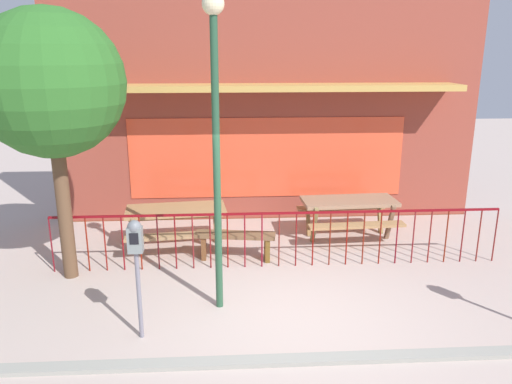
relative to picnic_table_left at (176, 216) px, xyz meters
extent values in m
plane|color=#B7A399|center=(1.80, -2.72, -0.61)|extent=(40.00, 40.00, 0.00)
cube|color=#5E3015|center=(1.80, 1.86, -0.61)|extent=(8.93, 0.54, 0.01)
cube|color=brown|center=(1.80, 1.86, 1.81)|extent=(8.93, 0.50, 4.84)
cube|color=#E54C2D|center=(1.80, 1.60, 0.74)|extent=(5.80, 0.02, 1.70)
cube|color=tan|center=(1.80, 1.19, 2.23)|extent=(7.59, 0.83, 0.12)
cube|color=maroon|center=(1.80, -0.94, 0.34)|extent=(7.50, 0.04, 0.04)
cylinder|color=maroon|center=(-1.95, -0.94, -0.14)|extent=(0.02, 0.02, 0.95)
cylinder|color=maroon|center=(-1.66, -0.94, -0.14)|extent=(0.02, 0.02, 0.95)
cylinder|color=maroon|center=(-1.37, -0.94, -0.14)|extent=(0.02, 0.02, 0.95)
cylinder|color=maroon|center=(-1.08, -0.94, -0.14)|extent=(0.02, 0.02, 0.95)
cylinder|color=maroon|center=(-0.80, -0.94, -0.14)|extent=(0.02, 0.02, 0.95)
cylinder|color=maroon|center=(-0.51, -0.94, -0.14)|extent=(0.02, 0.02, 0.95)
cylinder|color=maroon|center=(-0.22, -0.94, -0.14)|extent=(0.02, 0.02, 0.95)
cylinder|color=maroon|center=(0.07, -0.94, -0.14)|extent=(0.02, 0.02, 0.95)
cylinder|color=maroon|center=(0.36, -0.94, -0.14)|extent=(0.02, 0.02, 0.95)
cylinder|color=maroon|center=(0.65, -0.94, -0.14)|extent=(0.02, 0.02, 0.95)
cylinder|color=maroon|center=(0.94, -0.94, -0.14)|extent=(0.02, 0.02, 0.95)
cylinder|color=maroon|center=(1.22, -0.94, -0.14)|extent=(0.02, 0.02, 0.95)
cylinder|color=maroon|center=(1.51, -0.94, -0.14)|extent=(0.02, 0.02, 0.95)
cylinder|color=maroon|center=(1.80, -0.94, -0.14)|extent=(0.02, 0.02, 0.95)
cylinder|color=maroon|center=(2.09, -0.94, -0.14)|extent=(0.02, 0.02, 0.95)
cylinder|color=maroon|center=(2.38, -0.94, -0.14)|extent=(0.02, 0.02, 0.95)
cylinder|color=maroon|center=(2.67, -0.94, -0.14)|extent=(0.02, 0.02, 0.95)
cylinder|color=maroon|center=(2.95, -0.94, -0.14)|extent=(0.02, 0.02, 0.95)
cylinder|color=maroon|center=(3.24, -0.94, -0.14)|extent=(0.02, 0.02, 0.95)
cylinder|color=maroon|center=(3.53, -0.94, -0.14)|extent=(0.02, 0.02, 0.95)
cylinder|color=maroon|center=(3.82, -0.94, -0.14)|extent=(0.02, 0.02, 0.95)
cylinder|color=maroon|center=(4.11, -0.94, -0.14)|extent=(0.02, 0.02, 0.95)
cylinder|color=maroon|center=(4.40, -0.94, -0.14)|extent=(0.02, 0.02, 0.95)
cylinder|color=maroon|center=(4.69, -0.94, -0.14)|extent=(0.02, 0.02, 0.95)
cylinder|color=maroon|center=(4.97, -0.94, -0.14)|extent=(0.02, 0.02, 0.95)
cylinder|color=maroon|center=(5.26, -0.94, -0.14)|extent=(0.02, 0.02, 0.95)
cylinder|color=maroon|center=(5.55, -0.94, -0.14)|extent=(0.02, 0.02, 0.95)
cube|color=#A4794C|center=(0.00, 0.00, 0.13)|extent=(1.87, 0.95, 0.07)
cube|color=#9F7950|center=(0.06, -0.55, -0.17)|extent=(1.82, 0.45, 0.05)
cube|color=#A17B44|center=(-0.06, 0.55, -0.17)|extent=(1.82, 0.45, 0.05)
cube|color=olive|center=(-0.70, -0.36, -0.24)|extent=(0.11, 0.35, 0.78)
cube|color=olive|center=(-0.76, 0.20, -0.24)|extent=(0.11, 0.35, 0.78)
cube|color=olive|center=(0.76, -0.20, -0.24)|extent=(0.11, 0.35, 0.78)
cube|color=olive|center=(0.70, 0.36, -0.24)|extent=(0.11, 0.35, 0.78)
cube|color=#987256|center=(3.29, 0.34, 0.13)|extent=(1.84, 0.85, 0.07)
cube|color=#A6794C|center=(3.32, -0.21, -0.17)|extent=(1.81, 0.35, 0.05)
cube|color=#98744A|center=(3.26, 0.89, -0.17)|extent=(1.81, 0.35, 0.05)
cube|color=olive|center=(2.57, 0.02, -0.24)|extent=(0.09, 0.35, 0.78)
cube|color=olive|center=(2.54, 0.58, -0.24)|extent=(0.09, 0.35, 0.78)
cube|color=#805E46|center=(4.04, 0.10, -0.24)|extent=(0.09, 0.35, 0.78)
cube|color=olive|center=(4.02, 0.66, -0.24)|extent=(0.09, 0.35, 0.78)
cube|color=brown|center=(1.07, -0.59, -0.16)|extent=(1.43, 0.52, 0.06)
cube|color=brown|center=(0.51, -0.51, -0.39)|extent=(0.08, 0.29, 0.45)
cube|color=brown|center=(1.62, -0.67, -0.39)|extent=(0.08, 0.29, 0.45)
cylinder|color=slate|center=(-0.18, -3.02, -0.02)|extent=(0.06, 0.06, 1.18)
cube|color=slate|center=(-0.18, -3.02, 0.73)|extent=(0.18, 0.14, 0.33)
sphere|color=slate|center=(-0.18, -3.02, 0.89)|extent=(0.17, 0.17, 0.17)
cube|color=black|center=(-0.18, -3.09, 0.77)|extent=(0.11, 0.01, 0.14)
cylinder|color=brown|center=(-1.62, -1.13, 0.63)|extent=(0.22, 0.22, 2.48)
sphere|color=#2C6625|center=(-1.62, -1.13, 2.47)|extent=(2.20, 2.20, 2.20)
cylinder|color=#254D33|center=(0.81, -2.27, 1.38)|extent=(0.10, 0.10, 3.98)
sphere|color=beige|center=(0.81, -2.27, 3.49)|extent=(0.28, 0.28, 0.28)
cube|color=gray|center=(1.80, -3.67, -0.61)|extent=(12.50, 0.20, 0.11)
camera|label=1|loc=(0.94, -8.78, 2.95)|focal=35.14mm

